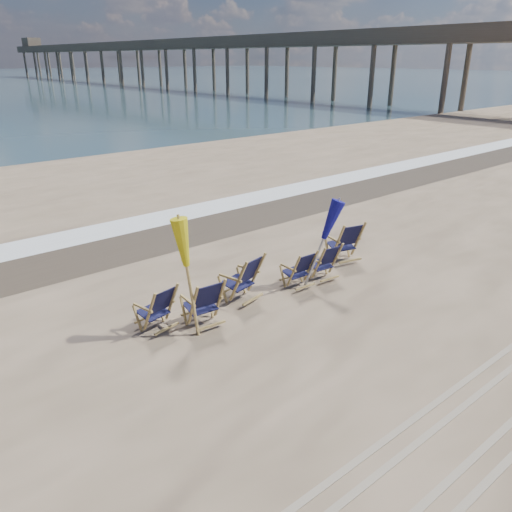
# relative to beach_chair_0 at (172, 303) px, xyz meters

# --- Properties ---
(surf_foam) EXTENTS (200.00, 1.40, 0.01)m
(surf_foam) POSITION_rel_beach_chair_0_xyz_m (2.01, 6.10, -0.46)
(surf_foam) COLOR silver
(surf_foam) RESTS_ON ground
(wet_sand_strip) EXTENTS (200.00, 2.60, 0.00)m
(wet_sand_strip) POSITION_rel_beach_chair_0_xyz_m (2.01, 4.60, -0.46)
(wet_sand_strip) COLOR #42362A
(wet_sand_strip) RESTS_ON ground
(tire_tracks) EXTENTS (80.00, 1.30, 0.01)m
(tire_tracks) POSITION_rel_beach_chair_0_xyz_m (2.01, -5.00, -0.46)
(tire_tracks) COLOR gray
(tire_tracks) RESTS_ON ground
(beach_chair_0) EXTENTS (0.72, 0.77, 0.93)m
(beach_chair_0) POSITION_rel_beach_chair_0_xyz_m (0.00, 0.00, 0.00)
(beach_chair_0) COLOR #111234
(beach_chair_0) RESTS_ON ground
(beach_chair_1) EXTENTS (0.71, 0.78, 1.01)m
(beach_chair_1) POSITION_rel_beach_chair_0_xyz_m (0.73, -0.51, 0.04)
(beach_chair_1) COLOR #111234
(beach_chair_1) RESTS_ON ground
(beach_chair_2) EXTENTS (0.82, 0.89, 1.06)m
(beach_chair_2) POSITION_rel_beach_chair_0_xyz_m (1.97, -0.08, 0.06)
(beach_chair_2) COLOR #111234
(beach_chair_2) RESTS_ON ground
(beach_chair_3) EXTENTS (0.60, 0.67, 0.89)m
(beach_chair_3) POSITION_rel_beach_chair_0_xyz_m (3.24, -0.40, -0.02)
(beach_chair_3) COLOR #111234
(beach_chair_3) RESTS_ON ground
(beach_chair_4) EXTENTS (0.64, 0.70, 0.91)m
(beach_chair_4) POSITION_rel_beach_chair_0_xyz_m (3.96, -0.47, -0.01)
(beach_chair_4) COLOR #111234
(beach_chair_4) RESTS_ON ground
(beach_chair_5) EXTENTS (0.86, 0.92, 1.08)m
(beach_chair_5) POSITION_rel_beach_chair_0_xyz_m (5.16, -0.12, 0.07)
(beach_chair_5) COLOR #111234
(beach_chair_5) RESTS_ON ground
(umbrella_yellow) EXTENTS (0.30, 0.30, 2.19)m
(umbrella_yellow) POSITION_rel_beach_chair_0_xyz_m (0.10, -0.50, 1.20)
(umbrella_yellow) COLOR tan
(umbrella_yellow) RESTS_ON ground
(umbrella_blue) EXTENTS (0.30, 0.30, 2.03)m
(umbrella_blue) POSITION_rel_beach_chair_0_xyz_m (3.30, -0.56, 1.04)
(umbrella_blue) COLOR #A5A5AD
(umbrella_blue) RESTS_ON ground
(fishing_pier) EXTENTS (4.40, 140.00, 9.30)m
(fishing_pier) POSITION_rel_beach_chair_0_xyz_m (40.01, 71.80, 4.18)
(fishing_pier) COLOR brown
(fishing_pier) RESTS_ON ground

